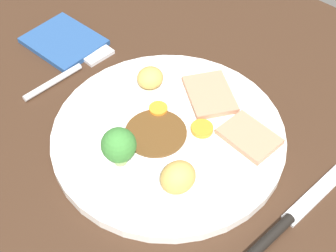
# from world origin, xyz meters

# --- Properties ---
(dining_table) EXTENTS (1.20, 0.84, 0.04)m
(dining_table) POSITION_xyz_m (0.00, 0.00, 0.02)
(dining_table) COLOR #382316
(dining_table) RESTS_ON ground
(dinner_plate) EXTENTS (0.29, 0.29, 0.01)m
(dinner_plate) POSITION_xyz_m (-0.00, 0.02, 0.04)
(dinner_plate) COLOR white
(dinner_plate) RESTS_ON dining_table
(gravy_pool) EXTENTS (0.08, 0.08, 0.00)m
(gravy_pool) POSITION_xyz_m (-0.01, 0.01, 0.05)
(gravy_pool) COLOR #563819
(gravy_pool) RESTS_ON dinner_plate
(meat_slice_main) EXTENTS (0.07, 0.06, 0.01)m
(meat_slice_main) POSITION_xyz_m (0.08, 0.08, 0.05)
(meat_slice_main) COLOR tan
(meat_slice_main) RESTS_ON dinner_plate
(meat_slice_under) EXTENTS (0.10, 0.09, 0.01)m
(meat_slice_under) POSITION_xyz_m (-0.00, 0.10, 0.05)
(meat_slice_under) COLOR tan
(meat_slice_under) RESTS_ON dinner_plate
(roast_potato_left) EXTENTS (0.04, 0.04, 0.03)m
(roast_potato_left) POSITION_xyz_m (-0.07, 0.07, 0.06)
(roast_potato_left) COLOR tan
(roast_potato_left) RESTS_ON dinner_plate
(roast_potato_right) EXTENTS (0.04, 0.05, 0.04)m
(roast_potato_right) POSITION_xyz_m (0.06, -0.03, 0.07)
(roast_potato_right) COLOR tan
(roast_potato_right) RESTS_ON dinner_plate
(carrot_coin_front) EXTENTS (0.02, 0.02, 0.01)m
(carrot_coin_front) POSITION_xyz_m (-0.03, 0.04, 0.05)
(carrot_coin_front) COLOR orange
(carrot_coin_front) RESTS_ON dinner_plate
(carrot_coin_back) EXTENTS (0.03, 0.03, 0.01)m
(carrot_coin_back) POSITION_xyz_m (0.03, 0.05, 0.05)
(carrot_coin_back) COLOR orange
(carrot_coin_back) RESTS_ON dinner_plate
(broccoli_floret) EXTENTS (0.04, 0.04, 0.05)m
(broccoli_floret) POSITION_xyz_m (-0.01, -0.05, 0.08)
(broccoli_floret) COLOR #8CB766
(broccoli_floret) RESTS_ON dinner_plate
(fork) EXTENTS (0.02, 0.15, 0.01)m
(fork) POSITION_xyz_m (-0.18, 0.02, 0.04)
(fork) COLOR silver
(fork) RESTS_ON dining_table
(knife) EXTENTS (0.03, 0.19, 0.01)m
(knife) POSITION_xyz_m (0.18, 0.01, 0.04)
(knife) COLOR black
(knife) RESTS_ON dining_table
(folded_napkin) EXTENTS (0.11, 0.09, 0.01)m
(folded_napkin) POSITION_xyz_m (-0.25, 0.06, 0.04)
(folded_napkin) COLOR navy
(folded_napkin) RESTS_ON dining_table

